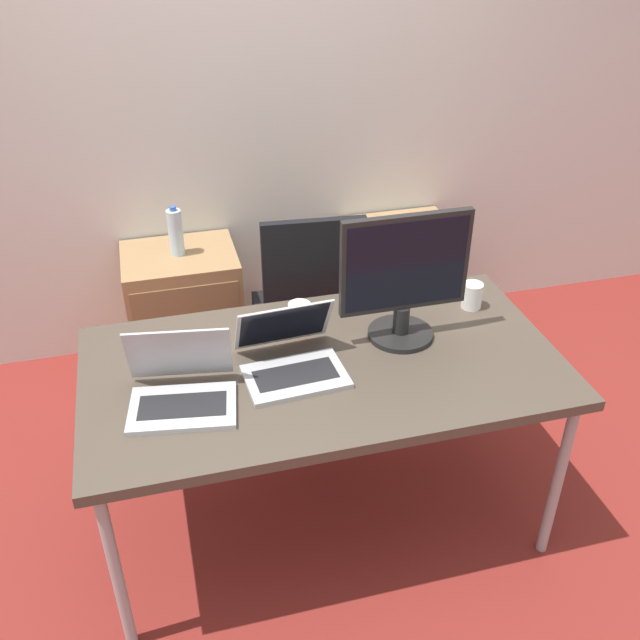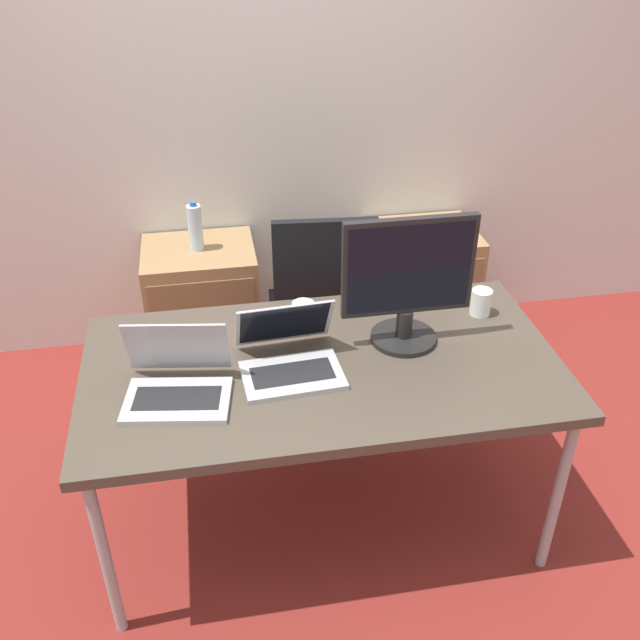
% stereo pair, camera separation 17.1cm
% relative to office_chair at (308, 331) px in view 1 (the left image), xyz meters
% --- Properties ---
extents(ground_plane, '(14.00, 14.00, 0.00)m').
position_rel_office_chair_xyz_m(ground_plane, '(-0.14, -0.78, -0.38)').
color(ground_plane, maroon).
extents(wall_back, '(10.00, 0.05, 2.60)m').
position_rel_office_chair_xyz_m(wall_back, '(-0.14, 0.68, 0.92)').
color(wall_back, silver).
rests_on(wall_back, ground_plane).
extents(desk, '(1.68, 0.89, 0.77)m').
position_rel_office_chair_xyz_m(desk, '(-0.14, -0.78, 0.34)').
color(desk, '#473D33').
rests_on(desk, ground_plane).
extents(office_chair, '(0.56, 0.58, 1.04)m').
position_rel_office_chair_xyz_m(office_chair, '(0.00, 0.00, 0.00)').
color(office_chair, '#232326').
rests_on(office_chair, ground_plane).
extents(cabinet_left, '(0.56, 0.45, 0.65)m').
position_rel_office_chair_xyz_m(cabinet_left, '(-0.55, 0.42, -0.06)').
color(cabinet_left, '#99754C').
rests_on(cabinet_left, ground_plane).
extents(cabinet_right, '(0.56, 0.45, 0.65)m').
position_rel_office_chair_xyz_m(cabinet_right, '(0.62, 0.42, -0.06)').
color(cabinet_right, '#99754C').
rests_on(cabinet_right, ground_plane).
extents(water_bottle, '(0.07, 0.07, 0.25)m').
position_rel_office_chair_xyz_m(water_bottle, '(-0.55, 0.43, 0.39)').
color(water_bottle, silver).
rests_on(water_bottle, cabinet_left).
extents(laptop_left, '(0.37, 0.34, 0.24)m').
position_rel_office_chair_xyz_m(laptop_left, '(-0.64, -0.88, 0.44)').
color(laptop_left, '#ADADB2').
rests_on(laptop_left, desk).
extents(laptop_right, '(0.36, 0.35, 0.22)m').
position_rel_office_chair_xyz_m(laptop_right, '(-0.25, -0.80, 0.44)').
color(laptop_right, '#ADADB2').
rests_on(laptop_right, desk).
extents(monitor, '(0.47, 0.24, 0.49)m').
position_rel_office_chair_xyz_m(monitor, '(0.19, -0.70, 0.64)').
color(monitor, black).
rests_on(monitor, desk).
extents(coffee_cup_white, '(0.08, 0.08, 0.10)m').
position_rel_office_chair_xyz_m(coffee_cup_white, '(0.53, -0.57, 0.44)').
color(coffee_cup_white, white).
rests_on(coffee_cup_white, desk).
extents(coffee_cup_brown, '(0.08, 0.08, 0.11)m').
position_rel_office_chair_xyz_m(coffee_cup_brown, '(-0.17, -0.56, 0.45)').
color(coffee_cup_brown, maroon).
rests_on(coffee_cup_brown, desk).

